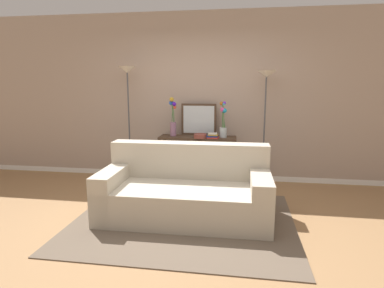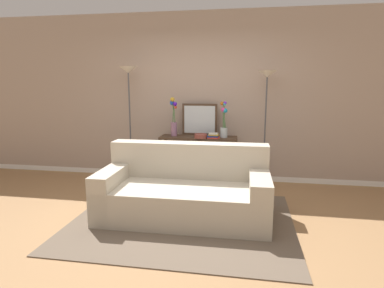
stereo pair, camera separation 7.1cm
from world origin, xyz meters
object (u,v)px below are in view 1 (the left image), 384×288
Objects in this scene: floor_lamp_right at (266,97)px; wall_mirror at (199,119)px; book_row_under_console at (176,178)px; couch at (186,192)px; vase_short_flowers at (223,124)px; floor_lamp_left at (128,92)px; book_stack at (213,136)px; fruit_bowl at (200,136)px; console_table at (198,151)px; vase_tall_flowers at (173,120)px.

wall_mirror is (-1.06, 0.21, -0.39)m from floor_lamp_right.
wall_mirror reaches higher than book_row_under_console.
vase_short_flowers reaches higher than couch.
book_stack is (1.40, -0.07, -0.67)m from floor_lamp_left.
book_stack reaches higher than fruit_bowl.
book_stack reaches higher than console_table.
floor_lamp_right is 1.52m from vase_tall_flowers.
fruit_bowl is at bearing -176.82° from book_stack.
couch reaches higher than fruit_bowl.
floor_lamp_left reaches higher than vase_tall_flowers.
book_stack is at bearing -149.02° from vase_short_flowers.
wall_mirror is 1.01× the size of vase_short_flowers.
book_row_under_console is (0.05, -0.01, -0.99)m from vase_tall_flowers.
vase_tall_flowers is at bearing 163.27° from fruit_bowl.
floor_lamp_right reaches higher than console_table.
wall_mirror is at bearing 168.90° from floor_lamp_right.
console_table is 0.62m from vase_short_flowers.
floor_lamp_left reaches higher than wall_mirror.
wall_mirror is at bearing 24.86° from book_row_under_console.
vase_short_flowers is at bearing 0.78° from floor_lamp_left.
console_table is 2.13× the size of wall_mirror.
floor_lamp_left is 1.55m from book_stack.
console_table is 0.61m from book_row_under_console.
floor_lamp_left is at bearing -177.89° from console_table.
vase_tall_flowers reaches higher than fruit_bowl.
floor_lamp_left is 1.63m from vase_short_flowers.
floor_lamp_left reaches higher than couch.
wall_mirror is 2.90× the size of book_stack.
book_row_under_console is at bearing 180.00° from console_table.
fruit_bowl is (-0.35, -0.11, -0.19)m from vase_short_flowers.
vase_tall_flowers reaches higher than book_stack.
vase_short_flowers is (-0.64, 0.02, -0.43)m from floor_lamp_right.
wall_mirror is at bearing 102.20° from fruit_bowl.
floor_lamp_left reaches higher than fruit_bowl.
fruit_bowl is (0.02, 1.25, 0.51)m from couch.
couch is at bearing -88.26° from wall_mirror.
book_stack is 0.68× the size of book_row_under_console.
book_row_under_console is (-0.36, -0.17, -0.99)m from wall_mirror.
fruit_bowl is at bearing -66.28° from console_table.
floor_lamp_left is at bearing -179.22° from vase_short_flowers.
couch is at bearing -90.75° from fruit_bowl.
book_row_under_console is (0.78, 0.04, -1.44)m from floor_lamp_left.
book_stack is 0.99m from book_row_under_console.
vase_short_flowers is 0.41m from fruit_bowl.
fruit_bowl is at bearing -16.87° from book_row_under_console.
vase_short_flowers is (0.82, -0.03, -0.04)m from vase_tall_flowers.
wall_mirror is (-0.05, 1.54, 0.74)m from couch.
couch is 1.12× the size of floor_lamp_right.
fruit_bowl is at bearing 89.25° from couch.
wall_mirror reaches higher than book_stack.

